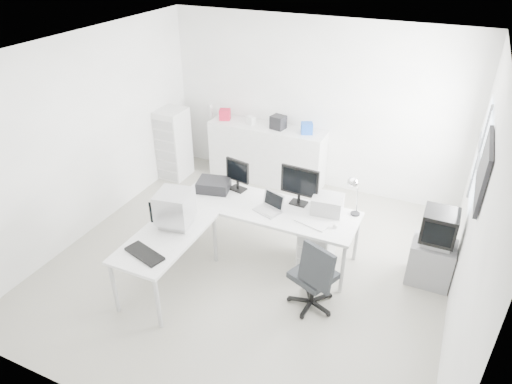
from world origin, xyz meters
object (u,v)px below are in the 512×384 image
at_px(laptop, 268,204).
at_px(lcd_monitor_small, 238,175).
at_px(laser_printer, 328,204).
at_px(filing_cabinet, 174,144).
at_px(lcd_monitor_large, 299,186).
at_px(tv_cabinet, 431,262).
at_px(drawer_pedestal, 317,246).
at_px(side_desk, 168,261).
at_px(inkjet_printer, 214,185).
at_px(sideboard, 267,154).
at_px(crt_monitor, 175,210).
at_px(crt_tv, 439,229).
at_px(main_desk, 267,230).
at_px(office_chair, 314,272).

bearing_deg(laptop, lcd_monitor_small, 169.52).
bearing_deg(laser_printer, filing_cabinet, 153.31).
height_order(lcd_monitor_large, tv_cabinet, lcd_monitor_large).
height_order(drawer_pedestal, tv_cabinet, drawer_pedestal).
xyz_separation_m(side_desk, laser_printer, (1.60, 1.32, 0.48)).
distance_m(inkjet_printer, laptop, 0.92).
bearing_deg(drawer_pedestal, sideboard, 129.06).
xyz_separation_m(laptop, sideboard, (-0.89, 2.04, -0.35)).
bearing_deg(crt_monitor, crt_tv, 11.94).
relative_size(lcd_monitor_large, crt_monitor, 1.26).
bearing_deg(drawer_pedestal, crt_monitor, -149.86).
bearing_deg(main_desk, lcd_monitor_large, 35.54).
bearing_deg(crt_monitor, filing_cabinet, 114.50).
bearing_deg(side_desk, lcd_monitor_small, 77.47).
bearing_deg(drawer_pedestal, inkjet_printer, 178.15).
distance_m(side_desk, inkjet_printer, 1.28).
bearing_deg(office_chair, side_desk, -144.36).
bearing_deg(lcd_monitor_large, office_chair, -57.56).
bearing_deg(crt_monitor, laser_printer, 24.00).
bearing_deg(drawer_pedestal, laser_printer, 73.61).
bearing_deg(crt_tv, laser_printer, -175.49).
height_order(drawer_pedestal, crt_monitor, crt_monitor).
relative_size(tv_cabinet, sideboard, 0.28).
bearing_deg(lcd_monitor_large, laptop, -127.67).
bearing_deg(lcd_monitor_small, lcd_monitor_large, 11.89).
distance_m(laser_printer, crt_tv, 1.36).
height_order(side_desk, lcd_monitor_large, lcd_monitor_large).
height_order(laptop, filing_cabinet, filing_cabinet).
height_order(crt_monitor, filing_cabinet, filing_cabinet).
distance_m(drawer_pedestal, inkjet_printer, 1.64).
bearing_deg(filing_cabinet, laptop, -31.81).
bearing_deg(tv_cabinet, crt_tv, 0.00).
bearing_deg(tv_cabinet, crt_monitor, -158.29).
relative_size(laptop, office_chair, 0.33).
height_order(crt_tv, filing_cabinet, filing_cabinet).
bearing_deg(lcd_monitor_large, laser_printer, -1.36).
relative_size(inkjet_printer, lcd_monitor_large, 0.80).
relative_size(laptop, laser_printer, 0.85).
distance_m(inkjet_printer, lcd_monitor_small, 0.37).
relative_size(crt_tv, filing_cabinet, 0.40).
relative_size(main_desk, side_desk, 1.71).
xyz_separation_m(drawer_pedestal, office_chair, (0.19, -0.76, 0.20)).
distance_m(inkjet_printer, laser_printer, 1.60).
relative_size(lcd_monitor_small, tv_cabinet, 0.81).
height_order(side_desk, inkjet_printer, inkjet_printer).
relative_size(lcd_monitor_small, crt_tv, 0.93).
height_order(crt_tv, sideboard, crt_tv).
height_order(inkjet_printer, tv_cabinet, inkjet_printer).
bearing_deg(tv_cabinet, sideboard, 151.23).
relative_size(laser_printer, crt_tv, 0.77).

